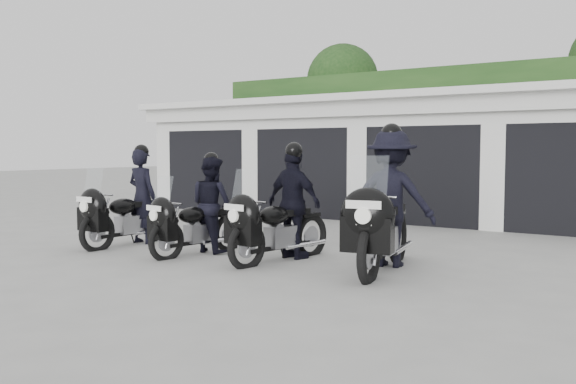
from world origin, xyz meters
The scene contains 7 objects.
ground centered at (0.00, 0.00, 0.00)m, with size 80.00×80.00×0.00m, color #A0A09A.
garage_block centered at (0.00, 8.06, 1.42)m, with size 16.40×6.80×2.96m.
background_vegetation centered at (0.37, 12.92, 2.77)m, with size 20.00×3.90×5.80m.
police_bike_a centered at (-3.29, 0.06, 0.72)m, with size 0.66×2.10×1.83m.
police_bike_b centered at (-1.64, 0.11, 0.71)m, with size 0.88×1.93×1.69m.
police_bike_c centered at (-0.19, 0.34, 0.78)m, with size 1.09×2.11×1.85m.
police_bike_d centered at (1.36, 0.58, 0.90)m, with size 1.36×2.42×2.12m.
Camera 1 is at (4.85, -7.34, 1.68)m, focal length 38.00 mm.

